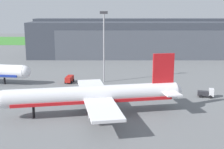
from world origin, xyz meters
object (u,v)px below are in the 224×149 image
fuel_bowser (206,93)px  apron_light_mast (103,42)px  airliner_near_right (93,95)px  pushback_tractor (69,79)px  maintenance_hangar (143,37)px

fuel_bowser → apron_light_mast: bearing=148.4°
airliner_near_right → pushback_tractor: size_ratio=8.91×
airliner_near_right → maintenance_hangar: bearing=77.5°
maintenance_hangar → airliner_near_right: size_ratio=2.69×
airliner_near_right → fuel_bowser: bearing=24.4°
maintenance_hangar → fuel_bowser: (8.80, -78.02, -7.38)m
fuel_bowser → apron_light_mast: 34.28m
pushback_tractor → apron_light_mast: bearing=4.8°
pushback_tractor → apron_light_mast: size_ratio=0.21×
fuel_bowser → pushback_tractor: size_ratio=0.96×
fuel_bowser → pushback_tractor: bearing=157.4°
fuel_bowser → apron_light_mast: size_ratio=0.20×
pushback_tractor → apron_light_mast: (10.91, 0.92, 11.51)m
maintenance_hangar → apron_light_mast: size_ratio=4.96×
maintenance_hangar → airliner_near_right: bearing=-102.5°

